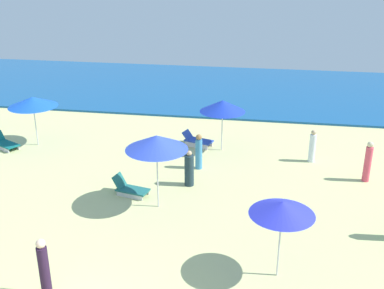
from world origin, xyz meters
name	(u,v)px	position (x,y,z in m)	size (l,w,h in m)	color
ocean	(205,88)	(0.00, 23.47, 0.06)	(60.00, 13.07, 0.12)	#14518E
umbrella_0	(157,142)	(0.68, 6.75, 2.51)	(2.20, 2.20, 2.77)	silver
lounge_chair_0_0	(130,189)	(-0.60, 7.48, 0.25)	(1.45, 0.88, 0.75)	silver
umbrella_1	(33,102)	(-6.50, 11.70, 2.17)	(2.29, 2.29, 2.40)	silver
lounge_chair_1_0	(4,143)	(-7.87, 11.04, 0.25)	(1.63, 1.25, 0.70)	silver
umbrella_2	(223,106)	(2.36, 12.52, 2.17)	(2.09, 2.09, 2.44)	silver
lounge_chair_2_0	(197,141)	(1.13, 12.85, 0.27)	(1.56, 1.02, 0.68)	silver
umbrella_4	(282,208)	(4.95, 3.44, 2.19)	(1.80, 1.80, 2.38)	silver
beachgoer_1	(368,162)	(8.49, 10.22, 0.83)	(0.39, 0.39, 1.72)	#E54960
beachgoer_2	(44,268)	(-1.14, 1.55, 0.86)	(0.39, 0.39, 1.75)	#2A1832
beachgoer_4	(189,170)	(1.49, 8.66, 0.67)	(0.50, 0.50, 1.48)	#20343D
beachgoer_5	(312,147)	(6.44, 11.86, 0.71)	(0.34, 0.34, 1.49)	silver
beachgoer_6	(199,152)	(1.62, 10.30, 0.75)	(0.39, 0.39, 1.56)	#3D88BE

